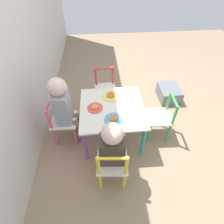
{
  "coord_description": "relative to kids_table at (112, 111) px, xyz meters",
  "views": [
    {
      "loc": [
        -1.24,
        0.11,
        1.64
      ],
      "look_at": [
        0.0,
        0.0,
        0.38
      ],
      "focal_mm": 28.0,
      "sensor_mm": 36.0,
      "label": 1
    }
  ],
  "objects": [
    {
      "name": "plate_back",
      "position": [
        0.0,
        0.17,
        0.07
      ],
      "size": [
        0.15,
        0.15,
        0.03
      ],
      "color": "#E54C47",
      "rests_on": "kids_table"
    },
    {
      "name": "kids_table",
      "position": [
        0.0,
        0.0,
        0.0
      ],
      "size": [
        0.63,
        0.63,
        0.45
      ],
      "color": "silver",
      "rests_on": "ground_plane"
    },
    {
      "name": "chair_red",
      "position": [
        0.52,
        0.04,
        -0.12
      ],
      "size": [
        0.28,
        0.28,
        0.53
      ],
      "rotation": [
        0.0,
        0.0,
        -1.5
      ],
      "color": "silver",
      "rests_on": "ground_plane"
    },
    {
      "name": "chair_pink",
      "position": [
        0.02,
        0.52,
        -0.12
      ],
      "size": [
        0.27,
        0.27,
        0.53
      ],
      "rotation": [
        0.0,
        0.0,
        -0.04
      ],
      "color": "silver",
      "rests_on": "ground_plane"
    },
    {
      "name": "ground_plane",
      "position": [
        0.0,
        0.0,
        -0.39
      ],
      "size": [
        6.0,
        6.0,
        0.0
      ],
      "primitive_type": "plane",
      "color": "#8C755B"
    },
    {
      "name": "child_left",
      "position": [
        -0.46,
        0.04,
        0.05
      ],
      "size": [
        0.22,
        0.21,
        0.73
      ],
      "rotation": [
        0.0,
        0.0,
        1.49
      ],
      "color": "#38383D",
      "rests_on": "ground_plane"
    },
    {
      "name": "storage_bin",
      "position": [
        0.59,
        -0.85,
        -0.3
      ],
      "size": [
        0.33,
        0.27,
        0.18
      ],
      "color": "slate",
      "rests_on": "ground_plane"
    },
    {
      "name": "plate_right",
      "position": [
        0.17,
        0.0,
        0.07
      ],
      "size": [
        0.19,
        0.19,
        0.03
      ],
      "color": "#EADB66",
      "rests_on": "kids_table"
    },
    {
      "name": "plate_left",
      "position": [
        -0.17,
        0.0,
        0.07
      ],
      "size": [
        0.17,
        0.17,
        0.03
      ],
      "color": "#4C9EE0",
      "rests_on": "kids_table"
    },
    {
      "name": "chair_green",
      "position": [
        -0.02,
        -0.52,
        -0.12
      ],
      "size": [
        0.27,
        0.27,
        0.53
      ],
      "rotation": [
        0.0,
        0.0,
        -3.18
      ],
      "color": "silver",
      "rests_on": "ground_plane"
    },
    {
      "name": "child_back",
      "position": [
        0.02,
        0.46,
        0.09
      ],
      "size": [
        0.21,
        0.22,
        0.79
      ],
      "rotation": [
        0.0,
        0.0,
        -0.04
      ],
      "color": "#7A6B5B",
      "rests_on": "ground_plane"
    },
    {
      "name": "chair_yellow",
      "position": [
        -0.52,
        0.04,
        -0.12
      ],
      "size": [
        0.28,
        0.28,
        0.53
      ],
      "rotation": [
        0.0,
        0.0,
        1.49
      ],
      "color": "silver",
      "rests_on": "ground_plane"
    }
  ]
}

